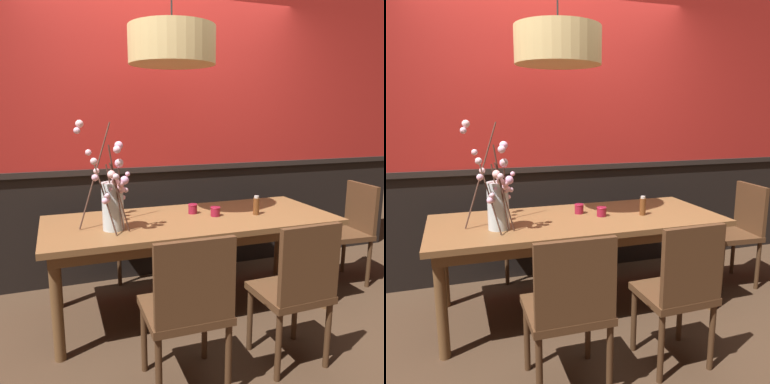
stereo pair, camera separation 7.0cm
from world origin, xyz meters
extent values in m
plane|color=#422D1E|center=(0.00, 0.00, 0.00)|extent=(24.00, 24.00, 0.00)
cube|color=black|center=(0.00, 0.80, 0.49)|extent=(5.25, 0.12, 0.99)
cube|color=black|center=(0.00, 0.79, 1.01)|extent=(5.25, 0.14, 0.05)
cube|color=#B2231E|center=(0.00, 0.80, 1.82)|extent=(5.25, 0.12, 1.67)
cube|color=brown|center=(0.00, 0.00, 0.71)|extent=(2.16, 0.88, 0.04)
cube|color=brown|center=(0.00, 0.00, 0.65)|extent=(2.05, 0.77, 0.08)
cylinder|color=brown|center=(-0.99, -0.35, 0.35)|extent=(0.07, 0.07, 0.69)
cylinder|color=brown|center=(0.99, -0.35, 0.35)|extent=(0.07, 0.07, 0.69)
cylinder|color=brown|center=(-0.99, 0.35, 0.35)|extent=(0.07, 0.07, 0.69)
cylinder|color=brown|center=(0.99, 0.35, 0.35)|extent=(0.07, 0.07, 0.69)
cube|color=#4C301C|center=(-0.33, -0.81, 0.45)|extent=(0.44, 0.42, 0.04)
cube|color=#4C301C|center=(-0.34, -1.00, 0.69)|extent=(0.42, 0.04, 0.44)
cylinder|color=#412917|center=(-0.52, -0.63, 0.21)|extent=(0.04, 0.04, 0.43)
cylinder|color=#412917|center=(-0.14, -0.63, 0.21)|extent=(0.04, 0.04, 0.43)
cylinder|color=#412917|center=(-0.53, -0.98, 0.21)|extent=(0.04, 0.04, 0.43)
cylinder|color=#412917|center=(-0.15, -0.99, 0.21)|extent=(0.04, 0.04, 0.43)
cube|color=#4C301C|center=(1.42, 0.02, 0.45)|extent=(0.44, 0.43, 0.04)
cube|color=#4C301C|center=(1.60, 0.00, 0.69)|extent=(0.06, 0.38, 0.43)
cylinder|color=#412917|center=(1.23, -0.14, 0.21)|extent=(0.04, 0.04, 0.43)
cylinder|color=#412917|center=(1.25, 0.20, 0.21)|extent=(0.04, 0.04, 0.43)
cylinder|color=#412917|center=(1.58, -0.17, 0.21)|extent=(0.04, 0.04, 0.43)
cylinder|color=#412917|center=(1.61, 0.18, 0.21)|extent=(0.04, 0.04, 0.43)
cube|color=#4C301C|center=(0.34, 0.75, 0.44)|extent=(0.43, 0.43, 0.04)
cube|color=#4C301C|center=(0.35, 0.94, 0.70)|extent=(0.39, 0.06, 0.47)
cylinder|color=#412917|center=(0.51, 0.57, 0.21)|extent=(0.04, 0.04, 0.42)
cylinder|color=#412917|center=(0.16, 0.59, 0.21)|extent=(0.04, 0.04, 0.42)
cylinder|color=#412917|center=(0.53, 0.92, 0.21)|extent=(0.04, 0.04, 0.42)
cylinder|color=#412917|center=(0.18, 0.94, 0.21)|extent=(0.04, 0.04, 0.42)
cube|color=#4C301C|center=(0.34, -0.80, 0.44)|extent=(0.41, 0.39, 0.04)
cube|color=#4C301C|center=(0.34, -0.97, 0.68)|extent=(0.38, 0.05, 0.44)
cylinder|color=#412917|center=(0.16, -0.64, 0.21)|extent=(0.04, 0.04, 0.42)
cylinder|color=#412917|center=(0.51, -0.64, 0.21)|extent=(0.04, 0.04, 0.42)
cylinder|color=#412917|center=(0.17, -0.97, 0.21)|extent=(0.04, 0.04, 0.42)
cylinder|color=#412917|center=(0.51, -0.96, 0.21)|extent=(0.04, 0.04, 0.42)
cube|color=#4C301C|center=(-0.31, 0.80, 0.44)|extent=(0.44, 0.47, 0.04)
cube|color=#4C301C|center=(-0.33, 1.00, 0.69)|extent=(0.39, 0.07, 0.46)
cylinder|color=#412917|center=(-0.12, 0.63, 0.21)|extent=(0.04, 0.04, 0.42)
cylinder|color=#412917|center=(-0.47, 0.60, 0.21)|extent=(0.04, 0.04, 0.42)
cylinder|color=#412917|center=(-0.15, 1.01, 0.21)|extent=(0.04, 0.04, 0.42)
cylinder|color=#412917|center=(-0.50, 0.98, 0.21)|extent=(0.04, 0.04, 0.42)
cylinder|color=silver|center=(-0.60, -0.11, 0.89)|extent=(0.14, 0.14, 0.32)
cylinder|color=silver|center=(-0.60, -0.11, 0.77)|extent=(0.13, 0.13, 0.07)
cylinder|color=#472D23|center=(-0.57, -0.19, 0.97)|extent=(0.12, 0.01, 0.46)
sphere|color=#EAA5D1|center=(-0.54, -0.24, 1.09)|extent=(0.05, 0.05, 0.05)
sphere|color=#FAAFC7|center=(-0.56, -0.24, 1.07)|extent=(0.04, 0.04, 0.04)
sphere|color=beige|center=(-0.56, -0.23, 1.20)|extent=(0.05, 0.05, 0.05)
sphere|color=#F3B2C1|center=(-0.56, -0.22, 1.04)|extent=(0.04, 0.04, 0.04)
sphere|color=silver|center=(-0.59, -0.25, 1.12)|extent=(0.04, 0.04, 0.04)
cylinder|color=#472D23|center=(-0.60, -0.14, 0.96)|extent=(0.08, 0.02, 0.45)
sphere|color=#FCBFBC|center=(-0.61, -0.20, 1.12)|extent=(0.05, 0.05, 0.05)
sphere|color=#F1BAC5|center=(-0.60, -0.14, 1.10)|extent=(0.04, 0.04, 0.04)
sphere|color=#E8ADD3|center=(-0.62, -0.17, 1.03)|extent=(0.03, 0.03, 0.03)
sphere|color=beige|center=(-0.59, -0.16, 1.07)|extent=(0.05, 0.05, 0.05)
sphere|color=#EEADD1|center=(-0.62, -0.14, 1.02)|extent=(0.03, 0.03, 0.03)
cylinder|color=#472D23|center=(-0.69, 0.03, 1.09)|extent=(0.26, 0.17, 0.71)
sphere|color=#FDBEC3|center=(-0.77, 0.17, 1.43)|extent=(0.06, 0.06, 0.06)
sphere|color=#E8ADBD|center=(-0.72, 0.10, 1.24)|extent=(0.04, 0.04, 0.04)
sphere|color=#E5AFC4|center=(-0.79, 0.15, 1.39)|extent=(0.05, 0.05, 0.05)
sphere|color=beige|center=(-0.68, 0.02, 1.12)|extent=(0.04, 0.04, 0.04)
cylinder|color=#472D23|center=(-0.66, -0.20, 0.97)|extent=(0.13, 0.14, 0.47)
sphere|color=beige|center=(-0.72, -0.23, 1.21)|extent=(0.04, 0.04, 0.04)
sphere|color=silver|center=(-0.65, -0.20, 0.99)|extent=(0.04, 0.04, 0.04)
sphere|color=#EFAFD1|center=(-0.66, -0.20, 0.95)|extent=(0.04, 0.04, 0.04)
sphere|color=#E8B5D3|center=(-0.64, -0.17, 0.95)|extent=(0.03, 0.03, 0.03)
sphere|color=#EDADC8|center=(-0.72, -0.21, 1.11)|extent=(0.04, 0.04, 0.04)
cylinder|color=#472D23|center=(-0.54, -0.10, 0.96)|extent=(0.05, 0.12, 0.45)
sphere|color=#F8BDC8|center=(-0.55, -0.10, 0.98)|extent=(0.03, 0.03, 0.03)
sphere|color=silver|center=(-0.51, -0.11, 1.00)|extent=(0.03, 0.03, 0.03)
sphere|color=#EFA6CC|center=(-0.50, -0.14, 1.11)|extent=(0.03, 0.03, 0.03)
sphere|color=#FBB1C2|center=(-0.54, -0.12, 1.01)|extent=(0.04, 0.04, 0.04)
sphere|color=#FBBCC4|center=(-0.53, -0.11, 0.95)|extent=(0.03, 0.03, 0.03)
cylinder|color=#472D23|center=(-0.58, -0.18, 1.02)|extent=(0.09, 0.03, 0.57)
sphere|color=#FEA6CA|center=(-0.56, -0.21, 1.19)|extent=(0.05, 0.05, 0.05)
sphere|color=#FAB6CC|center=(-0.58, -0.26, 1.28)|extent=(0.05, 0.05, 0.05)
sphere|color=#EAAFC1|center=(-0.55, -0.17, 1.01)|extent=(0.04, 0.04, 0.04)
sphere|color=#FCAAD0|center=(-0.56, -0.20, 1.30)|extent=(0.05, 0.05, 0.05)
cylinder|color=maroon|center=(0.18, -0.01, 0.77)|extent=(0.07, 0.07, 0.07)
torus|color=#A81B37|center=(0.18, -0.01, 0.80)|extent=(0.08, 0.08, 0.01)
cylinder|color=silver|center=(0.18, -0.01, 0.76)|extent=(0.05, 0.05, 0.04)
cylinder|color=maroon|center=(0.05, 0.12, 0.77)|extent=(0.07, 0.07, 0.08)
torus|color=#A81B37|center=(0.05, 0.12, 0.80)|extent=(0.07, 0.07, 0.01)
cylinder|color=silver|center=(0.05, 0.12, 0.76)|extent=(0.05, 0.05, 0.04)
cylinder|color=brown|center=(0.50, -0.08, 0.80)|extent=(0.05, 0.05, 0.13)
cylinder|color=beige|center=(0.50, -0.08, 0.87)|extent=(0.04, 0.04, 0.02)
cylinder|color=tan|center=(-0.14, 0.03, 1.96)|extent=(0.60, 0.60, 0.25)
sphere|color=#F9EAB7|center=(-0.14, 0.03, 1.92)|extent=(0.14, 0.14, 0.14)
camera|label=1|loc=(-0.94, -2.64, 1.49)|focal=36.01mm
camera|label=2|loc=(-0.87, -2.66, 1.49)|focal=36.01mm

